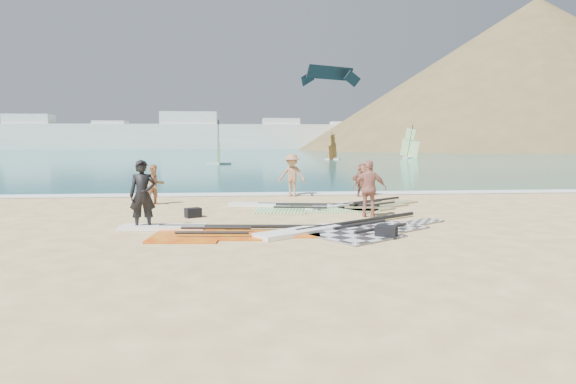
{
  "coord_description": "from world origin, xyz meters",
  "views": [
    {
      "loc": [
        -1.96,
        -10.38,
        2.52
      ],
      "look_at": [
        -0.68,
        4.0,
        1.0
      ],
      "focal_mm": 30.0,
      "sensor_mm": 36.0,
      "label": 1
    }
  ],
  "objects": [
    {
      "name": "ground",
      "position": [
        0.0,
        0.0,
        0.0
      ],
      "size": [
        300.0,
        300.0,
        0.0
      ],
      "primitive_type": "plane",
      "color": "#E5CA86",
      "rests_on": "ground"
    },
    {
      "name": "sea",
      "position": [
        0.0,
        132.0,
        0.0
      ],
      "size": [
        300.0,
        240.0,
        0.06
      ],
      "primitive_type": "cube",
      "color": "#0B5251",
      "rests_on": "ground"
    },
    {
      "name": "surf_line",
      "position": [
        0.0,
        12.3,
        0.0
      ],
      "size": [
        300.0,
        1.2,
        0.04
      ],
      "primitive_type": "cube",
      "color": "white",
      "rests_on": "ground"
    },
    {
      "name": "far_town",
      "position": [
        -15.72,
        150.0,
        4.49
      ],
      "size": [
        160.0,
        8.0,
        12.0
      ],
      "color": "white",
      "rests_on": "ground"
    },
    {
      "name": "headland_main",
      "position": [
        85.0,
        130.0,
        0.0
      ],
      "size": [
        143.0,
        143.0,
        45.0
      ],
      "primitive_type": "cone",
      "color": "olive",
      "rests_on": "ground"
    },
    {
      "name": "rig_grey",
      "position": [
        0.84,
        2.75,
        0.05
      ],
      "size": [
        6.1,
        4.57,
        0.2
      ],
      "rotation": [
        0.0,
        0.0,
        0.59
      ],
      "color": "#232426",
      "rests_on": "ground"
    },
    {
      "name": "rig_green",
      "position": [
        -0.32,
        7.52,
        0.05
      ],
      "size": [
        5.77,
        2.75,
        0.2
      ],
      "rotation": [
        0.0,
        0.0,
        -0.17
      ],
      "color": "green",
      "rests_on": "ground"
    },
    {
      "name": "rig_orange",
      "position": [
        2.38,
        7.66,
        0.05
      ],
      "size": [
        4.96,
        3.81,
        0.2
      ],
      "rotation": [
        0.0,
        0.0,
        0.62
      ],
      "color": "#FFA822",
      "rests_on": "ground"
    },
    {
      "name": "rig_red",
      "position": [
        -3.23,
        2.88,
        0.05
      ],
      "size": [
        5.78,
        2.53,
        0.2
      ],
      "rotation": [
        0.0,
        0.0,
        -0.09
      ],
      "color": "red",
      "rests_on": "ground"
    },
    {
      "name": "gear_bag_near",
      "position": [
        -3.7,
        5.67,
        0.16
      ],
      "size": [
        0.61,
        0.55,
        0.32
      ],
      "primitive_type": "cube",
      "rotation": [
        0.0,
        0.0,
        0.48
      ],
      "color": "black",
      "rests_on": "ground"
    },
    {
      "name": "gear_bag_far",
      "position": [
        1.72,
        1.77,
        0.16
      ],
      "size": [
        0.66,
        0.59,
        0.32
      ],
      "primitive_type": "cube",
      "rotation": [
        0.0,
        0.0,
        -0.5
      ],
      "color": "black",
      "rests_on": "ground"
    },
    {
      "name": "person_wetsuit",
      "position": [
        -4.87,
        3.47,
        1.0
      ],
      "size": [
        0.78,
        0.56,
        2.01
      ],
      "primitive_type": "imported",
      "rotation": [
        0.0,
        0.0,
        0.11
      ],
      "color": "black",
      "rests_on": "ground"
    },
    {
      "name": "beachgoer_left",
      "position": [
        -5.56,
        9.08,
        0.8
      ],
      "size": [
        0.99,
        0.94,
        1.6
      ],
      "primitive_type": "imported",
      "rotation": [
        0.0,
        0.0,
        0.59
      ],
      "color": "tan",
      "rests_on": "ground"
    },
    {
      "name": "beachgoer_mid",
      "position": [
        0.17,
        11.5,
        0.98
      ],
      "size": [
        1.43,
        1.09,
        1.96
      ],
      "primitive_type": "imported",
      "rotation": [
        0.0,
        0.0,
        -0.32
      ],
      "color": "#A2724F",
      "rests_on": "ground"
    },
    {
      "name": "beachgoer_back",
      "position": [
        2.15,
        5.22,
        0.95
      ],
      "size": [
        1.2,
        0.74,
        1.9
      ],
      "primitive_type": "imported",
      "rotation": [
        0.0,
        0.0,
        2.88
      ],
      "color": "#B16D5E",
      "rests_on": "ground"
    },
    {
      "name": "beachgoer_right",
      "position": [
        3.39,
        11.22,
        0.78
      ],
      "size": [
        1.49,
        1.06,
        1.55
      ],
      "primitive_type": "imported",
      "rotation": [
        0.0,
        0.0,
        0.47
      ],
      "color": "#9B5947",
      "rests_on": "ground"
    },
    {
      "name": "windsurfer_left",
      "position": [
        -4.83,
        42.47,
        1.38
      ],
      "size": [
        2.75,
        3.25,
        4.88
      ],
      "rotation": [
        0.0,
        0.0,
        0.13
      ],
      "color": "white",
      "rests_on": "ground"
    },
    {
      "name": "windsurfer_centre",
      "position": [
        10.02,
        54.9,
        1.17
      ],
      "size": [
        2.08,
        2.14,
        3.89
      ],
      "rotation": [
        0.0,
        0.0,
        -0.63
      ],
      "color": "white",
      "rests_on": "ground"
    },
    {
      "name": "windsurfer_right",
      "position": [
        22.87,
        60.56,
        1.41
      ],
      "size": [
        2.61,
        2.6,
        5.01
      ],
      "rotation": [
        0.0,
        0.0,
        0.7
      ],
      "color": "white",
      "rests_on": "ground"
    },
    {
      "name": "kitesurf_kite",
      "position": [
        8.6,
        49.43,
        10.74
      ],
      "size": [
        7.13,
        3.66,
        2.49
      ],
      "rotation": [
        0.0,
        0.0,
        0.43
      ],
      "color": "black",
      "rests_on": "ground"
    }
  ]
}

